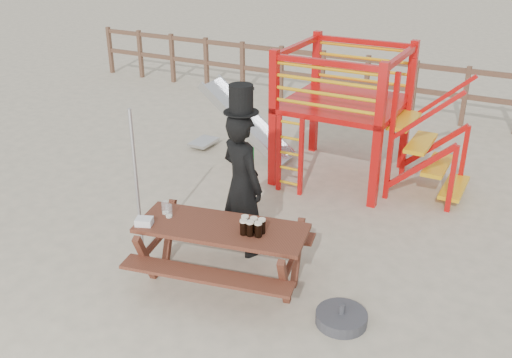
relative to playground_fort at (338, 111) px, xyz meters
name	(u,v)px	position (x,y,z in m)	size (l,w,h in m)	color
ground	(209,287)	(-0.12, -3.58, -1.07)	(60.00, 60.00, 0.00)	beige
back_fence	(390,80)	(-0.12, 3.42, -0.34)	(15.09, 0.09, 1.20)	brown
playground_fort	(338,111)	(0.00, 0.00, 0.00)	(4.71, 1.84, 2.10)	red
picnic_table	(222,247)	(-0.05, -3.40, -0.61)	(2.09, 1.63, 0.72)	brown
man_with_hat	(242,181)	(-0.19, -2.69, -0.12)	(0.78, 0.67, 2.13)	black
metal_pole	(137,185)	(-1.25, -3.35, -0.14)	(0.04, 0.04, 1.87)	#B2B2B7
parasol_base	(341,318)	(1.41, -3.46, -1.01)	(0.53, 0.53, 0.23)	#3A3A3F
paper_bag	(144,222)	(-0.82, -3.77, -0.31)	(0.18, 0.14, 0.08)	white
stout_pints	(252,226)	(0.32, -3.38, -0.26)	(0.27, 0.20, 0.17)	black
empty_glasses	(167,210)	(-0.73, -3.48, -0.28)	(0.17, 0.13, 0.15)	silver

